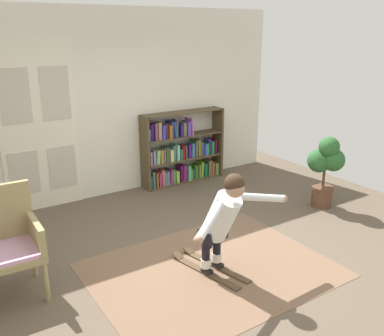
{
  "coord_description": "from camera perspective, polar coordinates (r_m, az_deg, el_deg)",
  "views": [
    {
      "loc": [
        -2.61,
        -3.65,
        2.56
      ],
      "look_at": [
        -0.07,
        0.23,
        1.05
      ],
      "focal_mm": 39.91,
      "sensor_mm": 36.0,
      "label": 1
    }
  ],
  "objects": [
    {
      "name": "back_wall",
      "position": [
        6.86,
        -10.49,
        8.44
      ],
      "size": [
        6.0,
        0.1,
        2.9
      ],
      "primitive_type": "cube",
      "color": "silver",
      "rests_on": "ground"
    },
    {
      "name": "ground_plane",
      "position": [
        5.16,
        2.12,
        -11.69
      ],
      "size": [
        7.2,
        7.2,
        0.0
      ],
      "primitive_type": "plane",
      "color": "brown"
    },
    {
      "name": "person_skier",
      "position": [
        4.47,
        4.21,
        -6.36
      ],
      "size": [
        1.43,
        0.77,
        1.13
      ],
      "color": "white",
      "rests_on": "skis_pair"
    },
    {
      "name": "double_door",
      "position": [
        6.49,
        -19.79,
        5.15
      ],
      "size": [
        1.22,
        0.05,
        2.45
      ],
      "color": "silver",
      "rests_on": "ground"
    },
    {
      "name": "potted_plant",
      "position": [
        6.6,
        17.41,
        0.24
      ],
      "size": [
        0.46,
        0.5,
        1.09
      ],
      "color": "brown",
      "rests_on": "ground"
    },
    {
      "name": "bookshelf",
      "position": [
        7.36,
        -1.57,
        2.14
      ],
      "size": [
        1.52,
        0.3,
        1.24
      ],
      "color": "#4F412B",
      "rests_on": "ground"
    },
    {
      "name": "rug",
      "position": [
        4.9,
        2.56,
        -13.41
      ],
      "size": [
        2.59,
        2.0,
        0.01
      ],
      "primitive_type": "cube",
      "color": "brown",
      "rests_on": "ground"
    },
    {
      "name": "skis_pair",
      "position": [
        4.91,
        2.26,
        -13.09
      ],
      "size": [
        0.47,
        1.01,
        0.07
      ],
      "color": "#4F3B27",
      "rests_on": "rug"
    },
    {
      "name": "wicker_chair",
      "position": [
        4.63,
        -23.52,
        -8.84
      ],
      "size": [
        0.61,
        0.61,
        1.1
      ],
      "color": "#998C5C",
      "rests_on": "ground"
    }
  ]
}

